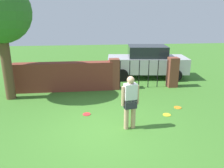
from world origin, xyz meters
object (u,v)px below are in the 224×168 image
at_px(car, 147,62).
at_px(frisbee_red, 87,114).
at_px(person, 130,100).
at_px(frisbee_orange, 178,108).
at_px(frisbee_yellow, 167,115).

bearing_deg(car, frisbee_red, -119.15).
distance_m(person, frisbee_orange, 2.60).
bearing_deg(frisbee_red, car, 53.81).
bearing_deg(frisbee_yellow, frisbee_orange, 41.93).
xyz_separation_m(person, frisbee_yellow, (1.44, 0.75, -0.89)).
distance_m(car, frisbee_red, 5.66).
bearing_deg(frisbee_orange, person, -147.59).
bearing_deg(person, frisbee_orange, -158.11).
xyz_separation_m(car, frisbee_orange, (0.03, -4.33, -0.85)).
height_order(car, frisbee_red, car).
height_order(person, frisbee_yellow, person).
height_order(frisbee_yellow, frisbee_red, same).
xyz_separation_m(frisbee_orange, frisbee_red, (-3.34, -0.19, 0.00)).
height_order(frisbee_orange, frisbee_red, same).
distance_m(person, frisbee_yellow, 1.85).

